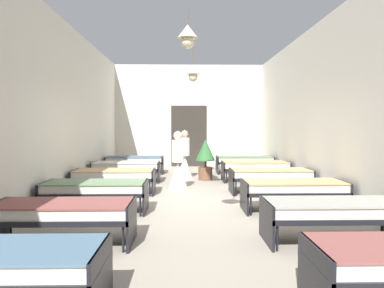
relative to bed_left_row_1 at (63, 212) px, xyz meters
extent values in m
cube|color=#9E9384|center=(1.85, 2.85, -0.49)|extent=(6.41, 14.53, 0.10)
cube|color=silver|center=(1.85, 9.92, 1.56)|extent=(6.21, 0.20, 4.00)
cube|color=silver|center=(-1.15, 2.85, 1.56)|extent=(0.20, 13.93, 4.00)
cube|color=silver|center=(4.86, 2.85, 1.56)|extent=(0.20, 13.93, 4.00)
cube|color=#2D2823|center=(1.85, 9.80, 0.76)|extent=(1.40, 0.06, 2.40)
cylinder|color=brown|center=(1.73, 2.85, 3.43)|extent=(0.02, 0.02, 0.28)
cone|color=beige|center=(1.73, 2.85, 3.14)|extent=(0.44, 0.44, 0.28)
sphere|color=beige|center=(1.73, 2.85, 2.92)|extent=(0.28, 0.28, 0.28)
cylinder|color=brown|center=(1.93, 6.10, 3.27)|extent=(0.02, 0.02, 0.58)
cone|color=beige|center=(1.93, 6.10, 2.83)|extent=(0.44, 0.44, 0.28)
sphere|color=beige|center=(1.93, 6.10, 2.61)|extent=(0.28, 0.28, 0.28)
cylinder|color=black|center=(0.87, -1.54, -0.27)|extent=(0.03, 0.03, 0.34)
cube|color=black|center=(0.93, -1.90, -0.15)|extent=(0.04, 0.84, 0.57)
cylinder|color=black|center=(2.84, -1.54, -0.27)|extent=(0.03, 0.03, 0.34)
cube|color=black|center=(2.78, -1.90, -0.15)|extent=(0.04, 0.84, 0.57)
cylinder|color=black|center=(-0.87, 0.36, -0.27)|extent=(0.03, 0.03, 0.34)
cylinder|color=black|center=(0.87, -0.36, -0.27)|extent=(0.03, 0.03, 0.34)
cylinder|color=black|center=(0.87, 0.36, -0.27)|extent=(0.03, 0.03, 0.34)
cube|color=black|center=(0.00, 0.00, -0.06)|extent=(1.90, 0.84, 0.07)
cube|color=black|center=(0.93, 0.00, -0.15)|extent=(0.04, 0.84, 0.57)
cube|color=silver|center=(0.00, 0.00, 0.04)|extent=(1.82, 0.78, 0.14)
cube|color=#8C4C47|center=(0.00, 0.00, 0.12)|extent=(1.86, 0.82, 0.02)
cylinder|color=black|center=(2.84, -0.36, -0.27)|extent=(0.03, 0.03, 0.34)
cylinder|color=black|center=(2.84, 0.36, -0.27)|extent=(0.03, 0.03, 0.34)
cylinder|color=black|center=(4.58, 0.36, -0.27)|extent=(0.03, 0.03, 0.34)
cube|color=black|center=(3.71, 0.00, -0.06)|extent=(1.90, 0.84, 0.07)
cube|color=black|center=(2.78, 0.00, -0.15)|extent=(0.04, 0.84, 0.57)
cube|color=silver|center=(3.71, 0.00, 0.04)|extent=(1.82, 0.78, 0.14)
cube|color=#9E9E93|center=(3.71, 0.00, 0.12)|extent=(1.86, 0.82, 0.02)
cylinder|color=black|center=(-0.87, 1.54, -0.27)|extent=(0.03, 0.03, 0.34)
cylinder|color=black|center=(-0.87, 2.26, -0.27)|extent=(0.03, 0.03, 0.34)
cylinder|color=black|center=(0.87, 1.54, -0.27)|extent=(0.03, 0.03, 0.34)
cylinder|color=black|center=(0.87, 2.26, -0.27)|extent=(0.03, 0.03, 0.34)
cube|color=black|center=(0.00, 1.90, -0.06)|extent=(1.90, 0.84, 0.07)
cube|color=black|center=(-0.93, 1.90, -0.15)|extent=(0.04, 0.84, 0.57)
cube|color=black|center=(0.93, 1.90, -0.15)|extent=(0.04, 0.84, 0.57)
cube|color=silver|center=(0.00, 1.90, 0.04)|extent=(1.82, 0.78, 0.14)
cube|color=slate|center=(0.00, 1.90, 0.12)|extent=(1.86, 0.82, 0.02)
cylinder|color=black|center=(2.84, 1.54, -0.27)|extent=(0.03, 0.03, 0.34)
cylinder|color=black|center=(2.84, 2.26, -0.27)|extent=(0.03, 0.03, 0.34)
cylinder|color=black|center=(4.58, 1.54, -0.27)|extent=(0.03, 0.03, 0.34)
cylinder|color=black|center=(4.58, 2.26, -0.27)|extent=(0.03, 0.03, 0.34)
cube|color=black|center=(3.71, 1.90, -0.06)|extent=(1.90, 0.84, 0.07)
cube|color=black|center=(2.78, 1.90, -0.15)|extent=(0.04, 0.84, 0.57)
cube|color=black|center=(4.64, 1.90, -0.15)|extent=(0.04, 0.84, 0.57)
cube|color=silver|center=(3.71, 1.90, 0.04)|extent=(1.82, 0.78, 0.14)
cube|color=tan|center=(3.71, 1.90, 0.12)|extent=(1.86, 0.82, 0.02)
cylinder|color=black|center=(-0.87, 3.44, -0.27)|extent=(0.03, 0.03, 0.34)
cylinder|color=black|center=(-0.87, 4.16, -0.27)|extent=(0.03, 0.03, 0.34)
cylinder|color=black|center=(0.87, 3.44, -0.27)|extent=(0.03, 0.03, 0.34)
cylinder|color=black|center=(0.87, 4.16, -0.27)|extent=(0.03, 0.03, 0.34)
cube|color=black|center=(0.00, 3.80, -0.06)|extent=(1.90, 0.84, 0.07)
cube|color=black|center=(-0.93, 3.80, -0.15)|extent=(0.04, 0.84, 0.57)
cube|color=black|center=(0.93, 3.80, -0.15)|extent=(0.04, 0.84, 0.57)
cube|color=white|center=(0.00, 3.80, 0.04)|extent=(1.82, 0.78, 0.14)
cube|color=tan|center=(0.00, 3.80, 0.12)|extent=(1.86, 0.82, 0.02)
cylinder|color=black|center=(2.84, 3.44, -0.27)|extent=(0.03, 0.03, 0.34)
cylinder|color=black|center=(2.84, 4.16, -0.27)|extent=(0.03, 0.03, 0.34)
cylinder|color=black|center=(4.58, 3.44, -0.27)|extent=(0.03, 0.03, 0.34)
cylinder|color=black|center=(4.58, 4.16, -0.27)|extent=(0.03, 0.03, 0.34)
cube|color=black|center=(3.71, 3.80, -0.06)|extent=(1.90, 0.84, 0.07)
cube|color=black|center=(2.78, 3.80, -0.15)|extent=(0.04, 0.84, 0.57)
cube|color=black|center=(4.64, 3.80, -0.15)|extent=(0.04, 0.84, 0.57)
cube|color=white|center=(3.71, 3.80, 0.04)|extent=(1.82, 0.78, 0.14)
cube|color=tan|center=(3.71, 3.80, 0.12)|extent=(1.86, 0.82, 0.02)
cylinder|color=black|center=(-0.87, 5.34, -0.27)|extent=(0.03, 0.03, 0.34)
cylinder|color=black|center=(-0.87, 6.06, -0.27)|extent=(0.03, 0.03, 0.34)
cylinder|color=black|center=(0.87, 5.34, -0.27)|extent=(0.03, 0.03, 0.34)
cylinder|color=black|center=(0.87, 6.06, -0.27)|extent=(0.03, 0.03, 0.34)
cube|color=black|center=(0.00, 5.70, -0.06)|extent=(1.90, 0.84, 0.07)
cube|color=black|center=(-0.93, 5.70, -0.15)|extent=(0.04, 0.84, 0.57)
cube|color=black|center=(0.93, 5.70, -0.15)|extent=(0.04, 0.84, 0.57)
cube|color=silver|center=(0.00, 5.70, 0.04)|extent=(1.82, 0.78, 0.14)
cube|color=beige|center=(0.00, 5.70, 0.12)|extent=(1.86, 0.82, 0.02)
cylinder|color=black|center=(2.84, 5.34, -0.27)|extent=(0.03, 0.03, 0.34)
cylinder|color=black|center=(2.84, 6.06, -0.27)|extent=(0.03, 0.03, 0.34)
cylinder|color=black|center=(4.58, 5.34, -0.27)|extent=(0.03, 0.03, 0.34)
cylinder|color=black|center=(4.58, 6.06, -0.27)|extent=(0.03, 0.03, 0.34)
cube|color=black|center=(3.71, 5.70, -0.06)|extent=(1.90, 0.84, 0.07)
cube|color=black|center=(2.78, 5.70, -0.15)|extent=(0.04, 0.84, 0.57)
cube|color=black|center=(4.64, 5.70, -0.15)|extent=(0.04, 0.84, 0.57)
cube|color=silver|center=(3.71, 5.70, 0.04)|extent=(1.82, 0.78, 0.14)
cube|color=tan|center=(3.71, 5.70, 0.12)|extent=(1.86, 0.82, 0.02)
cylinder|color=black|center=(-0.87, 7.24, -0.27)|extent=(0.03, 0.03, 0.34)
cylinder|color=black|center=(-0.87, 7.96, -0.27)|extent=(0.03, 0.03, 0.34)
cylinder|color=black|center=(0.87, 7.24, -0.27)|extent=(0.03, 0.03, 0.34)
cylinder|color=black|center=(0.87, 7.96, -0.27)|extent=(0.03, 0.03, 0.34)
cube|color=black|center=(0.00, 7.60, -0.06)|extent=(1.90, 0.84, 0.07)
cube|color=black|center=(-0.93, 7.60, -0.15)|extent=(0.04, 0.84, 0.57)
cube|color=black|center=(0.93, 7.60, -0.15)|extent=(0.04, 0.84, 0.57)
cube|color=silver|center=(0.00, 7.60, 0.04)|extent=(1.82, 0.78, 0.14)
cube|color=slate|center=(0.00, 7.60, 0.12)|extent=(1.86, 0.82, 0.02)
cylinder|color=black|center=(2.84, 7.24, -0.27)|extent=(0.03, 0.03, 0.34)
cylinder|color=black|center=(2.84, 7.96, -0.27)|extent=(0.03, 0.03, 0.34)
cylinder|color=black|center=(4.58, 7.24, -0.27)|extent=(0.03, 0.03, 0.34)
cylinder|color=black|center=(4.58, 7.96, -0.27)|extent=(0.03, 0.03, 0.34)
cube|color=black|center=(3.71, 7.60, -0.06)|extent=(1.90, 0.84, 0.07)
cube|color=black|center=(2.78, 7.60, -0.15)|extent=(0.04, 0.84, 0.57)
cube|color=black|center=(4.64, 7.60, -0.15)|extent=(0.04, 0.84, 0.57)
cube|color=silver|center=(3.71, 7.60, 0.04)|extent=(1.82, 0.78, 0.14)
cube|color=slate|center=(3.71, 7.60, 0.12)|extent=(1.86, 0.82, 0.02)
cone|color=white|center=(1.67, 6.26, -0.09)|extent=(0.52, 0.52, 0.70)
cylinder|color=white|center=(1.67, 6.26, 0.54)|extent=(0.30, 0.30, 0.55)
sphere|color=tan|center=(1.67, 6.26, 0.92)|extent=(0.22, 0.22, 0.22)
cone|color=white|center=(1.67, 6.26, 1.00)|extent=(0.18, 0.18, 0.10)
cone|color=white|center=(1.50, 4.30, -0.09)|extent=(0.52, 0.52, 0.70)
cylinder|color=white|center=(1.50, 4.30, 0.54)|extent=(0.30, 0.30, 0.55)
sphere|color=beige|center=(1.50, 4.30, 0.92)|extent=(0.22, 0.22, 0.22)
cone|color=white|center=(1.50, 4.30, 1.00)|extent=(0.18, 0.18, 0.10)
cylinder|color=brown|center=(2.29, 6.00, -0.25)|extent=(0.41, 0.41, 0.38)
cylinder|color=brown|center=(2.29, 6.00, 0.04)|extent=(0.06, 0.06, 0.20)
cone|color=#2D6633|center=(2.29, 6.00, 0.46)|extent=(0.58, 0.58, 0.63)
camera|label=1|loc=(1.64, -5.09, 1.17)|focal=35.27mm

